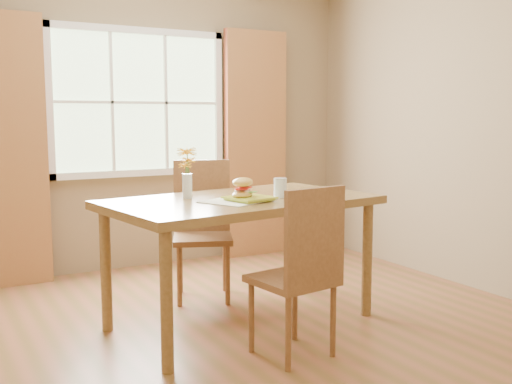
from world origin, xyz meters
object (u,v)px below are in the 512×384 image
object	(u,v)px
dining_table	(241,211)
chair_far	(202,222)
croissant_sandwich	(243,188)
water_glass	(280,188)
flower_vase	(187,168)
chair_near	(302,266)

from	to	relation	value
dining_table	chair_far	bearing A→B (deg)	79.48
croissant_sandwich	water_glass	size ratio (longest dim) A/B	1.65
croissant_sandwich	flower_vase	bearing A→B (deg)	95.48
chair_far	water_glass	xyz separation A→B (m)	(0.20, -0.80, 0.34)
chair_near	flower_vase	size ratio (longest dim) A/B	3.01
chair_far	croissant_sandwich	size ratio (longest dim) A/B	4.91
flower_vase	chair_far	bearing A→B (deg)	57.12
croissant_sandwich	flower_vase	size ratio (longest dim) A/B	0.64
chair_far	water_glass	distance (m)	0.89
croissant_sandwich	dining_table	bearing A→B (deg)	30.49
croissant_sandwich	water_glass	xyz separation A→B (m)	(0.29, 0.02, -0.02)
water_glass	chair_far	bearing A→B (deg)	104.15
chair_far	water_glass	size ratio (longest dim) A/B	8.11
croissant_sandwich	flower_vase	xyz separation A→B (m)	(-0.25, 0.29, 0.12)
dining_table	flower_vase	xyz separation A→B (m)	(-0.31, 0.17, 0.29)
chair_near	flower_vase	bearing A→B (deg)	102.66
chair_near	flower_vase	distance (m)	1.06
chair_near	flower_vase	xyz separation A→B (m)	(-0.32, 0.87, 0.50)
chair_near	chair_far	bearing A→B (deg)	81.45
dining_table	flower_vase	bearing A→B (deg)	144.01
chair_far	water_glass	world-z (taller)	chair_far
dining_table	croissant_sandwich	xyz separation A→B (m)	(-0.06, -0.13, 0.17)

